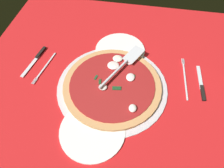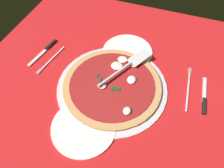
{
  "view_description": "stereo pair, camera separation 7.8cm",
  "coord_description": "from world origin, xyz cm",
  "px_view_note": "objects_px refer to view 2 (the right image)",
  "views": [
    {
      "loc": [
        45.22,
        7.95,
        64.65
      ],
      "look_at": [
        -0.21,
        -0.1,
        1.92
      ],
      "focal_mm": 32.47,
      "sensor_mm": 36.0,
      "label": 1
    },
    {
      "loc": [
        43.22,
        15.47,
        64.65
      ],
      "look_at": [
        -0.21,
        -0.1,
        1.92
      ],
      "focal_mm": 32.47,
      "sensor_mm": 36.0,
      "label": 2
    }
  ],
  "objects_px": {
    "place_setting_near": "(48,55)",
    "dinner_plate_left": "(127,51)",
    "place_setting_far": "(196,94)",
    "pizza_server": "(127,66)",
    "dinner_plate_right": "(84,127)",
    "pizza": "(112,84)"
  },
  "relations": [
    {
      "from": "place_setting_far",
      "to": "dinner_plate_left",
      "type": "bearing_deg",
      "value": 65.07
    },
    {
      "from": "dinner_plate_right",
      "to": "place_setting_far",
      "type": "distance_m",
      "value": 0.44
    },
    {
      "from": "dinner_plate_left",
      "to": "place_setting_far",
      "type": "xyz_separation_m",
      "value": [
        0.13,
        0.31,
        -0.0
      ]
    },
    {
      "from": "dinner_plate_left",
      "to": "place_setting_far",
      "type": "height_order",
      "value": "place_setting_far"
    },
    {
      "from": "dinner_plate_left",
      "to": "dinner_plate_right",
      "type": "height_order",
      "value": "same"
    },
    {
      "from": "pizza",
      "to": "pizza_server",
      "type": "distance_m",
      "value": 0.09
    },
    {
      "from": "place_setting_near",
      "to": "dinner_plate_left",
      "type": "bearing_deg",
      "value": 123.1
    },
    {
      "from": "pizza_server",
      "to": "place_setting_far",
      "type": "relative_size",
      "value": 1.16
    },
    {
      "from": "dinner_plate_left",
      "to": "pizza",
      "type": "xyz_separation_m",
      "value": [
        0.2,
        0.0,
        0.01
      ]
    },
    {
      "from": "dinner_plate_left",
      "to": "dinner_plate_right",
      "type": "relative_size",
      "value": 0.99
    },
    {
      "from": "pizza",
      "to": "place_setting_near",
      "type": "relative_size",
      "value": 1.65
    },
    {
      "from": "dinner_plate_right",
      "to": "pizza_server",
      "type": "bearing_deg",
      "value": 167.22
    },
    {
      "from": "dinner_plate_left",
      "to": "pizza",
      "type": "relative_size",
      "value": 0.58
    },
    {
      "from": "dinner_plate_right",
      "to": "pizza",
      "type": "xyz_separation_m",
      "value": [
        -0.2,
        0.03,
        0.01
      ]
    },
    {
      "from": "dinner_plate_left",
      "to": "place_setting_far",
      "type": "relative_size",
      "value": 1.01
    },
    {
      "from": "dinner_plate_right",
      "to": "pizza_server",
      "type": "xyz_separation_m",
      "value": [
        -0.28,
        0.06,
        0.03
      ]
    },
    {
      "from": "pizza",
      "to": "pizza_server",
      "type": "bearing_deg",
      "value": 160.62
    },
    {
      "from": "pizza",
      "to": "place_setting_far",
      "type": "distance_m",
      "value": 0.32
    },
    {
      "from": "dinner_plate_right",
      "to": "place_setting_far",
      "type": "height_order",
      "value": "place_setting_far"
    },
    {
      "from": "place_setting_near",
      "to": "place_setting_far",
      "type": "height_order",
      "value": "same"
    },
    {
      "from": "pizza_server",
      "to": "place_setting_near",
      "type": "relative_size",
      "value": 1.11
    },
    {
      "from": "dinner_plate_left",
      "to": "pizza_server",
      "type": "distance_m",
      "value": 0.12
    }
  ]
}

